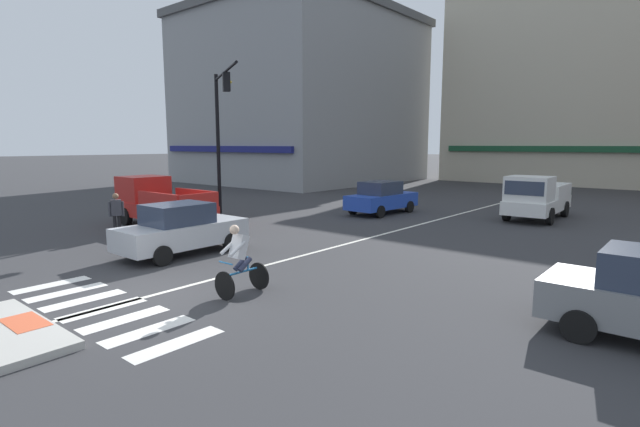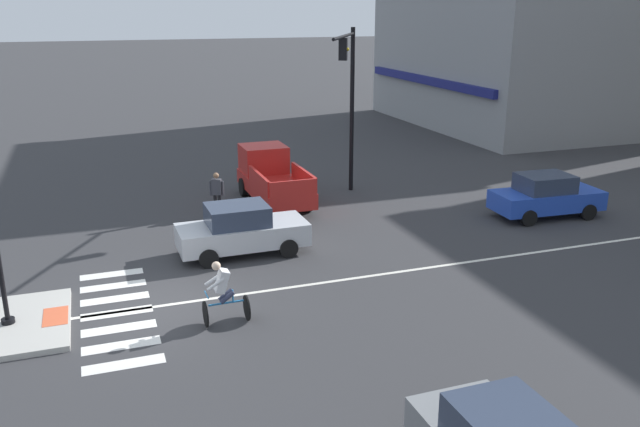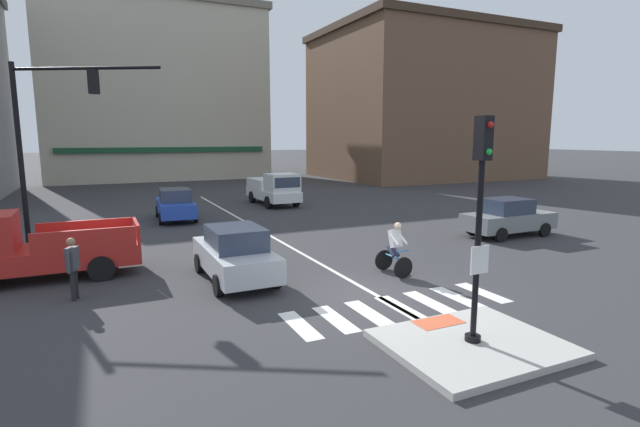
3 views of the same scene
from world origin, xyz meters
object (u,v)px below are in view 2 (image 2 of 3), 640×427
Objects in this scene: pedestrian_at_curb_left at (217,190)px; car_blue_westbound_distant at (546,196)px; pickup_truck_red_cross_left at (271,177)px; traffic_light_mast at (349,88)px; car_silver_westbound_near at (241,230)px; cyclist at (223,291)px.

car_blue_westbound_distant is at bearing 69.80° from pedestrian_at_curb_left.
traffic_light_mast is at bearing 82.62° from pickup_truck_red_cross_left.
pedestrian_at_curb_left is (-4.28, -11.63, 0.17)m from car_blue_westbound_distant.
car_blue_westbound_distant is 0.82× the size of pickup_truck_red_cross_left.
car_blue_westbound_distant is 12.40m from pedestrian_at_curb_left.
car_blue_westbound_distant is at bearing 49.54° from traffic_light_mast.
car_silver_westbound_near is 4.89m from cyclist.
cyclist is at bearing -18.33° from car_silver_westbound_near.
pedestrian_at_curb_left is (-4.31, 0.06, 0.17)m from car_silver_westbound_near.
pickup_truck_red_cross_left is 3.04× the size of cyclist.
traffic_light_mast reaches higher than pedestrian_at_curb_left.
traffic_light_mast is 4.75m from pickup_truck_red_cross_left.
pickup_truck_red_cross_left reaches higher than cyclist.
pedestrian_at_curb_left is (0.82, -5.66, -3.50)m from traffic_light_mast.
pickup_truck_red_cross_left is (-0.41, -3.19, -3.50)m from traffic_light_mast.
traffic_light_mast is at bearing 98.20° from pedestrian_at_curb_left.
traffic_light_mast is at bearing -130.46° from car_blue_westbound_distant.
traffic_light_mast is 1.63× the size of car_blue_westbound_distant.
car_silver_westbound_near and car_blue_westbound_distant have the same top height.
pedestrian_at_curb_left reaches higher than car_blue_westbound_distant.
pickup_truck_red_cross_left reaches higher than car_silver_westbound_near.
cyclist reaches higher than pedestrian_at_curb_left.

